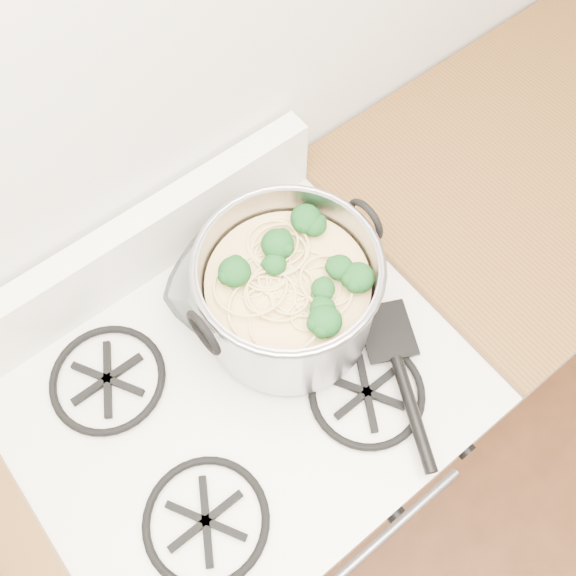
{
  "coord_description": "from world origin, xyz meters",
  "views": [
    {
      "loc": [
        -0.15,
        0.93,
        1.98
      ],
      "look_at": [
        0.15,
        1.31,
        1.04
      ],
      "focal_mm": 40.0,
      "sensor_mm": 36.0,
      "label": 1
    }
  ],
  "objects_px": {
    "stock_pot": "(288,294)",
    "glass_bowl": "(261,292)",
    "gas_range": "(252,449)",
    "spatula": "(387,330)"
  },
  "relations": [
    {
      "from": "spatula",
      "to": "gas_range",
      "type": "bearing_deg",
      "value": -171.57
    },
    {
      "from": "stock_pot",
      "to": "spatula",
      "type": "relative_size",
      "value": 1.09
    },
    {
      "from": "stock_pot",
      "to": "glass_bowl",
      "type": "relative_size",
      "value": 2.87
    },
    {
      "from": "gas_range",
      "to": "stock_pot",
      "type": "relative_size",
      "value": 2.74
    },
    {
      "from": "gas_range",
      "to": "glass_bowl",
      "type": "bearing_deg",
      "value": 39.4
    },
    {
      "from": "gas_range",
      "to": "stock_pot",
      "type": "distance_m",
      "value": 0.6
    },
    {
      "from": "stock_pot",
      "to": "glass_bowl",
      "type": "bearing_deg",
      "value": 100.52
    },
    {
      "from": "stock_pot",
      "to": "spatula",
      "type": "bearing_deg",
      "value": -47.67
    },
    {
      "from": "gas_range",
      "to": "glass_bowl",
      "type": "height_order",
      "value": "glass_bowl"
    },
    {
      "from": "glass_bowl",
      "to": "gas_range",
      "type": "bearing_deg",
      "value": -140.6
    }
  ]
}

